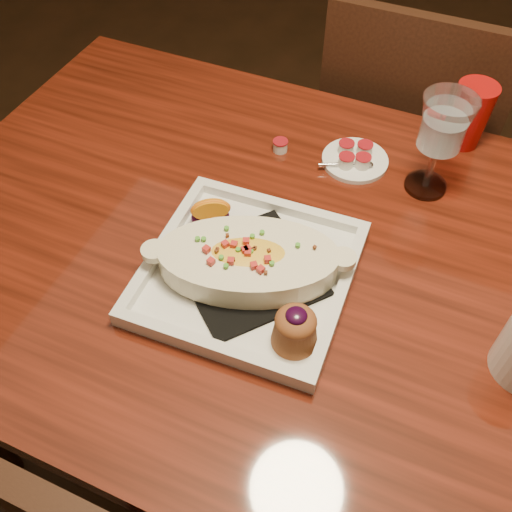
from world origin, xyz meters
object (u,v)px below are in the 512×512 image
at_px(plate, 250,268).
at_px(saucer, 354,159).
at_px(chair_far, 402,150).
at_px(goblet, 443,129).
at_px(red_tumbler, 470,115).
at_px(table, 329,301).

height_order(plate, saucer, plate).
xyz_separation_m(chair_far, saucer, (-0.05, -0.37, 0.25)).
relative_size(goblet, saucer, 1.52).
xyz_separation_m(goblet, saucer, (-0.14, 0.01, -0.12)).
distance_m(chair_far, plate, 0.77).
xyz_separation_m(saucer, red_tumbler, (0.18, 0.14, 0.05)).
height_order(table, goblet, goblet).
relative_size(chair_far, goblet, 4.87).
bearing_deg(red_tumbler, saucer, -140.51).
relative_size(plate, goblet, 1.73).
xyz_separation_m(goblet, red_tumbler, (0.04, 0.16, -0.07)).
relative_size(chair_far, saucer, 7.38).
relative_size(table, red_tumbler, 11.80).
bearing_deg(red_tumbler, chair_far, 119.06).
xyz_separation_m(table, goblet, (0.09, 0.24, 0.23)).
distance_m(goblet, red_tumbler, 0.17).
xyz_separation_m(plate, red_tumbler, (0.24, 0.48, 0.03)).
relative_size(table, saucer, 11.91).
bearing_deg(goblet, chair_far, 103.37).
height_order(goblet, red_tumbler, goblet).
bearing_deg(goblet, table, -110.62).
bearing_deg(goblet, saucer, 175.40).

